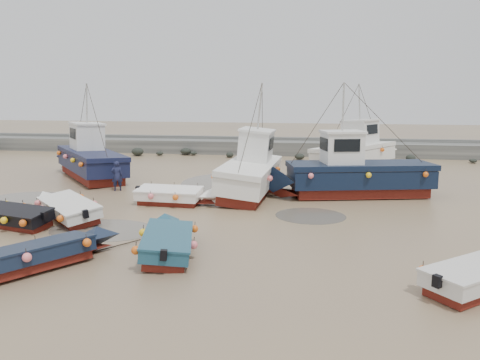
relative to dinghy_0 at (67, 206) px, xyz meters
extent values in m
plane|color=#8F7A53|center=(5.35, 0.20, -0.54)|extent=(120.00, 120.00, 0.00)
cube|color=slate|center=(5.35, 22.20, 0.06)|extent=(60.00, 2.20, 1.20)
cube|color=slate|center=(5.35, 23.41, 0.79)|extent=(60.00, 0.60, 0.25)
ellipsoid|color=black|center=(10.45, 19.22, -0.24)|extent=(0.84, 0.86, 0.51)
ellipsoid|color=black|center=(13.15, 20.76, -0.19)|extent=(0.98, 1.07, 0.72)
ellipsoid|color=black|center=(19.51, 19.74, -0.26)|extent=(0.78, 0.90, 0.59)
ellipsoid|color=black|center=(24.28, 19.47, -0.33)|extent=(0.60, 0.70, 0.31)
ellipsoid|color=black|center=(0.28, 20.66, -0.19)|extent=(0.99, 0.80, 0.58)
ellipsoid|color=black|center=(17.55, 19.97, -0.35)|extent=(0.54, 0.46, 0.30)
ellipsoid|color=black|center=(15.04, 20.17, -0.32)|extent=(0.61, 0.47, 0.46)
ellipsoid|color=black|center=(1.05, 20.47, -0.32)|extent=(0.61, 0.53, 0.32)
ellipsoid|color=black|center=(16.35, 20.80, -0.30)|extent=(0.67, 0.55, 0.43)
ellipsoid|color=black|center=(-3.82, 19.54, -0.15)|extent=(1.09, 0.88, 0.72)
ellipsoid|color=black|center=(-1.90, 19.85, -0.31)|extent=(0.65, 0.60, 0.37)
ellipsoid|color=black|center=(14.82, 19.59, -0.23)|extent=(0.88, 0.64, 0.62)
ellipsoid|color=black|center=(4.43, 19.80, -0.31)|extent=(0.64, 0.62, 0.48)
ellipsoid|color=black|center=(13.20, 20.62, -0.34)|extent=(0.55, 0.45, 0.29)
cylinder|color=#5C564B|center=(2.52, -1.73, -0.53)|extent=(4.69, 4.69, 0.01)
cylinder|color=#5C564B|center=(11.31, 1.80, -0.53)|extent=(3.35, 3.35, 0.01)
cylinder|color=#5C564B|center=(-3.79, 3.42, -0.53)|extent=(4.48, 4.48, 0.01)
cylinder|color=#5C564B|center=(6.12, 8.95, -0.53)|extent=(5.95, 5.95, 0.01)
cube|color=maroon|center=(0.27, -0.25, -0.39)|extent=(3.81, 3.73, 0.30)
cube|color=silver|center=(0.27, -0.25, -0.01)|extent=(4.19, 4.10, 0.45)
pyramid|color=silver|center=(-1.53, 1.47, 0.44)|extent=(1.61, 1.63, 0.90)
cube|color=brown|center=(0.27, -0.25, 0.15)|extent=(3.48, 3.40, 0.10)
cube|color=silver|center=(0.27, -0.25, 0.24)|extent=(4.30, 4.22, 0.07)
cube|color=black|center=(1.89, -1.80, 0.16)|extent=(0.28, 0.28, 0.35)
cylinder|color=black|center=(-2.24, 2.15, -0.51)|extent=(1.47, 1.41, 0.04)
sphere|color=orange|center=(0.87, -2.09, 0.09)|extent=(0.30, 0.30, 0.30)
sphere|color=orange|center=(1.51, -0.18, 0.09)|extent=(0.30, 0.30, 0.30)
sphere|color=orange|center=(-0.36, -0.91, 0.09)|extent=(0.30, 0.30, 0.30)
sphere|color=orange|center=(0.28, 0.99, 0.09)|extent=(0.30, 0.30, 0.30)
sphere|color=orange|center=(-1.59, 0.27, 0.09)|extent=(0.30, 0.30, 0.30)
cube|color=maroon|center=(2.10, -6.20, -0.39)|extent=(3.26, 3.67, 0.30)
cube|color=#121D30|center=(2.10, -6.20, -0.01)|extent=(3.61, 4.03, 0.45)
pyramid|color=#121D30|center=(3.45, -4.40, 0.44)|extent=(1.76, 1.57, 0.90)
cube|color=brown|center=(2.10, -6.20, 0.15)|extent=(2.98, 3.35, 0.10)
cube|color=#121D30|center=(2.10, -6.20, 0.24)|extent=(3.72, 4.14, 0.07)
cylinder|color=black|center=(4.00, -3.67, -0.51)|extent=(1.23, 1.62, 0.04)
sphere|color=orange|center=(2.56, -7.17, 0.09)|extent=(0.30, 0.30, 0.30)
sphere|color=orange|center=(1.64, -5.22, 0.09)|extent=(0.30, 0.30, 0.30)
sphere|color=orange|center=(3.77, -5.57, 0.09)|extent=(0.30, 0.30, 0.30)
cube|color=maroon|center=(6.12, -4.34, -0.39)|extent=(2.09, 3.56, 0.30)
cube|color=navy|center=(6.12, -4.34, -0.01)|extent=(2.39, 3.86, 0.45)
pyramid|color=navy|center=(5.65, -2.26, 0.44)|extent=(1.76, 1.06, 0.90)
cube|color=brown|center=(6.12, -4.34, 0.15)|extent=(1.94, 3.23, 0.10)
cube|color=navy|center=(6.12, -4.34, 0.24)|extent=(2.47, 3.95, 0.07)
cube|color=black|center=(6.53, -6.17, 0.16)|extent=(0.25, 0.22, 0.35)
cylinder|color=black|center=(5.45, -1.38, -0.51)|extent=(0.48, 1.96, 0.04)
sphere|color=orange|center=(5.52, -5.94, 0.09)|extent=(0.30, 0.30, 0.30)
sphere|color=orange|center=(7.14, -4.60, 0.09)|extent=(0.30, 0.30, 0.30)
sphere|color=orange|center=(5.10, -4.09, 0.09)|extent=(0.30, 0.30, 0.30)
sphere|color=orange|center=(6.73, -2.75, 0.09)|extent=(0.30, 0.30, 0.30)
cube|color=maroon|center=(16.30, -5.84, -0.39)|extent=(3.56, 3.17, 0.30)
cube|color=black|center=(14.74, -7.07, 0.16)|extent=(0.28, 0.28, 0.35)
sphere|color=orange|center=(14.58, -6.10, 0.09)|extent=(0.30, 0.30, 0.30)
cube|color=maroon|center=(-1.41, -1.82, -0.39)|extent=(3.26, 1.84, 0.30)
cube|color=black|center=(-1.41, -1.82, -0.01)|extent=(3.53, 2.08, 0.45)
cube|color=brown|center=(-1.41, -1.82, 0.15)|extent=(2.96, 1.70, 0.10)
cube|color=black|center=(-1.41, -1.82, 0.24)|extent=(3.62, 2.15, 0.07)
cube|color=black|center=(0.27, -2.25, 0.16)|extent=(0.23, 0.26, 0.35)
sphere|color=orange|center=(-0.32, -2.89, 0.09)|extent=(0.30, 0.30, 0.30)
sphere|color=orange|center=(-0.45, -1.26, 0.09)|extent=(0.30, 0.30, 0.30)
sphere|color=orange|center=(-1.34, -2.63, 0.09)|extent=(0.30, 0.30, 0.30)
sphere|color=orange|center=(-1.47, -1.00, 0.09)|extent=(0.30, 0.30, 0.30)
sphere|color=orange|center=(-2.49, -0.74, 0.09)|extent=(0.30, 0.30, 0.30)
cube|color=maroon|center=(4.02, 3.08, -0.39)|extent=(3.12, 1.45, 0.30)
cube|color=white|center=(4.02, 3.08, -0.01)|extent=(3.36, 1.69, 0.45)
pyramid|color=white|center=(6.01, 2.97, 0.44)|extent=(0.80, 1.55, 0.90)
cube|color=brown|center=(4.02, 3.08, 0.15)|extent=(2.82, 1.36, 0.10)
cube|color=white|center=(4.02, 3.08, 0.24)|extent=(3.44, 1.75, 0.07)
cube|color=black|center=(2.31, 3.17, 0.16)|extent=(0.19, 0.23, 0.35)
cylinder|color=black|center=(6.87, 2.92, -0.51)|extent=(2.00, 0.15, 0.04)
sphere|color=orange|center=(2.77, 4.02, 0.09)|extent=(0.30, 0.30, 0.30)
sphere|color=orange|center=(3.32, 2.24, 0.09)|extent=(0.30, 0.30, 0.30)
sphere|color=orange|center=(4.07, 3.95, 0.09)|extent=(0.30, 0.30, 0.30)
sphere|color=orange|center=(4.62, 2.17, 0.09)|extent=(0.30, 0.30, 0.30)
sphere|color=orange|center=(5.37, 3.88, 0.09)|extent=(0.30, 0.30, 0.30)
cube|color=maroon|center=(-3.12, 9.00, -0.26)|extent=(6.25, 6.72, 0.55)
cube|color=#131837|center=(-3.12, 9.00, 0.49)|extent=(6.89, 7.36, 0.95)
pyramid|color=#131837|center=(-5.93, 12.23, 1.19)|extent=(2.92, 2.81, 1.40)
cube|color=brown|center=(-3.12, 9.00, 1.00)|extent=(6.70, 7.16, 0.08)
cube|color=#131837|center=(-3.12, 9.00, 1.14)|extent=(7.04, 7.52, 0.30)
cube|color=white|center=(-3.78, 9.77, 2.11)|extent=(2.71, 2.72, 1.70)
cube|color=white|center=(-3.78, 9.77, 3.02)|extent=(2.92, 2.94, 0.12)
cube|color=black|center=(-4.45, 10.54, 2.37)|extent=(1.22, 1.07, 0.68)
cylinder|color=#B7B7B2|center=(-3.78, 9.77, 4.38)|extent=(0.10, 0.10, 2.60)
cylinder|color=black|center=(-6.69, 13.10, -0.51)|extent=(2.01, 2.30, 0.05)
sphere|color=#F7737A|center=(-2.25, 5.82, 0.84)|extent=(0.30, 0.30, 0.30)
sphere|color=#F7737A|center=(-0.73, 8.45, 0.84)|extent=(0.30, 0.30, 0.30)
sphere|color=#F7737A|center=(-3.55, 7.31, 0.84)|extent=(0.30, 0.30, 0.30)
sphere|color=#F7737A|center=(-2.03, 9.94, 0.84)|extent=(0.30, 0.30, 0.30)
sphere|color=#F7737A|center=(-4.85, 8.80, 0.84)|extent=(0.30, 0.30, 0.30)
sphere|color=#F7737A|center=(-3.33, 11.44, 0.84)|extent=(0.30, 0.30, 0.30)
sphere|color=#F7737A|center=(-6.15, 10.29, 0.84)|extent=(0.30, 0.30, 0.30)
cube|color=maroon|center=(7.83, 5.78, -0.26)|extent=(2.58, 6.76, 0.55)
cube|color=white|center=(7.83, 5.78, 0.49)|extent=(2.99, 7.28, 0.95)
pyramid|color=white|center=(8.16, 9.87, 1.19)|extent=(2.54, 1.61, 1.40)
cube|color=brown|center=(7.83, 5.78, 1.00)|extent=(2.88, 7.11, 0.08)
cube|color=white|center=(7.83, 5.78, 1.14)|extent=(3.05, 7.44, 0.30)
cube|color=white|center=(7.91, 6.75, 2.11)|extent=(1.86, 2.13, 1.70)
cube|color=white|center=(7.91, 6.75, 3.02)|extent=(2.00, 2.30, 0.12)
cube|color=black|center=(7.99, 7.77, 2.37)|extent=(1.45, 0.16, 0.68)
cylinder|color=#B7B7B2|center=(7.91, 6.75, 4.38)|extent=(0.10, 0.10, 2.60)
cylinder|color=black|center=(8.25, 11.00, -0.51)|extent=(0.29, 2.99, 0.05)
sphere|color=#F7737A|center=(6.28, 3.07, 0.84)|extent=(0.30, 0.30, 0.30)
sphere|color=#F7737A|center=(9.05, 4.27, 0.84)|extent=(0.30, 0.30, 0.30)
sphere|color=#F7737A|center=(6.50, 5.89, 0.84)|extent=(0.30, 0.30, 0.30)
sphere|color=#F7737A|center=(9.28, 7.09, 0.84)|extent=(0.30, 0.30, 0.30)
sphere|color=#F7737A|center=(6.72, 8.71, 0.84)|extent=(0.30, 0.30, 0.30)
cube|color=maroon|center=(14.01, 6.46, -0.26)|extent=(7.55, 3.82, 0.55)
cube|color=black|center=(14.01, 6.46, 0.49)|extent=(8.16, 4.34, 0.95)
pyramid|color=black|center=(9.68, 5.55, 1.19)|extent=(1.97, 3.04, 1.40)
cube|color=brown|center=(14.01, 6.46, 1.00)|extent=(7.96, 4.20, 0.08)
cube|color=black|center=(14.01, 6.46, 1.14)|extent=(8.34, 4.43, 0.30)
cube|color=white|center=(12.97, 6.24, 2.11)|extent=(2.36, 2.33, 1.70)
cube|color=white|center=(12.97, 6.24, 3.02)|extent=(2.55, 2.52, 0.12)
cube|color=black|center=(11.98, 6.03, 2.37)|extent=(0.39, 1.64, 0.68)
cylinder|color=#B7B7B2|center=(12.97, 6.24, 4.38)|extent=(0.10, 0.10, 2.60)
cylinder|color=black|center=(8.53, 5.30, -0.51)|extent=(2.95, 0.67, 0.05)
sphere|color=#F7737A|center=(17.34, 5.60, 0.84)|extent=(0.30, 0.30, 0.30)
sphere|color=#F7737A|center=(15.20, 8.26, 0.84)|extent=(0.30, 0.30, 0.30)
sphere|color=#F7737A|center=(14.32, 4.97, 0.84)|extent=(0.30, 0.30, 0.30)
sphere|color=#F7737A|center=(12.19, 7.63, 0.84)|extent=(0.30, 0.30, 0.30)
sphere|color=#F7737A|center=(11.31, 4.33, 0.84)|extent=(0.30, 0.30, 0.30)
cube|color=maroon|center=(14.51, 14.74, -0.26)|extent=(5.85, 6.50, 0.55)
cube|color=white|center=(14.51, 14.74, 0.49)|extent=(6.48, 7.13, 0.95)
pyramid|color=white|center=(16.97, 17.85, 1.19)|extent=(3.13, 2.89, 1.40)
cube|color=brown|center=(14.51, 14.74, 1.00)|extent=(6.29, 6.94, 0.08)
cube|color=white|center=(14.51, 14.74, 1.14)|extent=(6.62, 7.29, 0.30)
cube|color=white|center=(15.09, 15.47, 2.11)|extent=(2.81, 2.81, 1.70)
cube|color=white|center=(15.09, 15.47, 3.02)|extent=(3.04, 3.04, 0.12)
cube|color=black|center=(15.72, 16.27, 2.37)|extent=(1.37, 1.10, 0.68)
cylinder|color=#B7B7B2|center=(15.09, 15.47, 4.38)|extent=(0.10, 0.10, 2.60)
cylinder|color=black|center=(17.66, 18.73, -0.51)|extent=(1.90, 2.39, 0.05)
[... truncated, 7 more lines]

